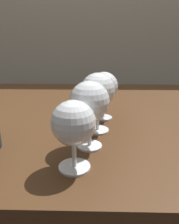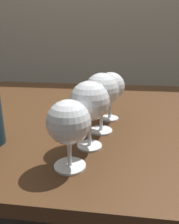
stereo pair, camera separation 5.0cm
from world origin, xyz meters
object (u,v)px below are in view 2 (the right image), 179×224
Objects in this scene: wine_glass_port at (90,102)px; wine_glass_white at (111,87)px; wine_glass_cabernet at (69,123)px; wine_glass_chardonnay at (102,91)px.

wine_glass_white is at bearing 78.49° from wine_glass_port.
wine_glass_white is at bearing 76.65° from wine_glass_cabernet.
wine_glass_port is 0.20m from wine_glass_white.
wine_glass_cabernet is 0.10m from wine_glass_port.
wine_glass_cabernet is 0.19m from wine_glass_chardonnay.
wine_glass_cabernet is at bearing -103.35° from wine_glass_white.
wine_glass_white is (0.04, 0.19, -0.01)m from wine_glass_port.
wine_glass_port is at bearing -101.51° from wine_glass_white.
wine_glass_cabernet is 0.87× the size of wine_glass_chardonnay.
wine_glass_cabernet is 0.89× the size of wine_glass_port.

